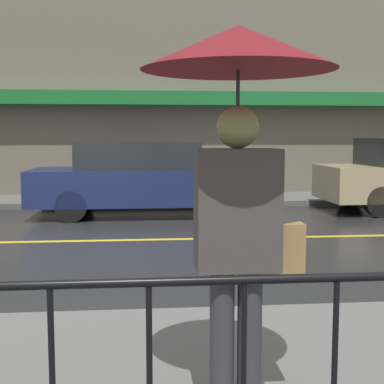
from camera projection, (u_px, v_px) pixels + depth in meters
name	position (u px, v px, depth m)	size (l,w,h in m)	color
ground_plane	(74.00, 241.00, 8.35)	(80.00, 80.00, 0.00)	#262628
sidewalk_far	(98.00, 201.00, 13.08)	(28.00, 1.99, 0.13)	#60605E
lane_marking	(74.00, 241.00, 8.35)	(25.20, 0.12, 0.01)	gold
building_storefront	(100.00, 74.00, 13.85)	(28.00, 0.85, 6.58)	#706656
pedestrian	(239.00, 114.00, 2.77)	(1.01, 1.01, 2.07)	#333338
car_navy	(145.00, 178.00, 11.07)	(4.74, 1.83, 1.51)	#19234C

